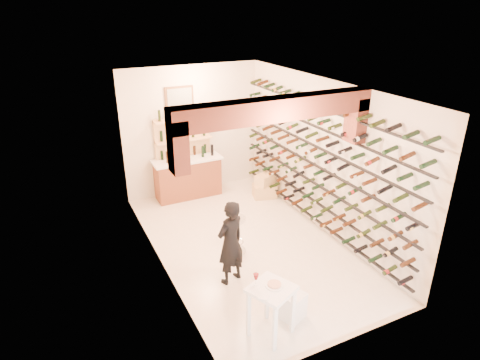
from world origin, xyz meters
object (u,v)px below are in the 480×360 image
(wine_rack, at_px, (313,161))
(crate_lower, at_px, (265,191))
(person, at_px, (230,243))
(white_stool, at_px, (292,306))
(back_counter, at_px, (188,177))
(tasting_table, at_px, (271,296))
(chrome_barstool, at_px, (236,232))

(wine_rack, relative_size, crate_lower, 10.13)
(wine_rack, height_order, person, wine_rack)
(white_stool, bearing_deg, person, 110.14)
(white_stool, bearing_deg, back_counter, 89.58)
(tasting_table, distance_m, chrome_barstool, 2.28)
(tasting_table, xyz_separation_m, person, (0.01, 1.41, 0.09))
(white_stool, bearing_deg, chrome_barstool, 89.49)
(tasting_table, relative_size, crate_lower, 1.80)
(tasting_table, height_order, chrome_barstool, tasting_table)
(person, xyz_separation_m, chrome_barstool, (0.48, 0.79, -0.33))
(crate_lower, bearing_deg, tasting_table, -118.15)
(tasting_table, bearing_deg, back_counter, 59.42)
(white_stool, relative_size, crate_lower, 0.78)
(person, bearing_deg, tasting_table, 70.75)
(back_counter, bearing_deg, crate_lower, -27.69)
(tasting_table, height_order, white_stool, tasting_table)
(white_stool, height_order, chrome_barstool, chrome_barstool)
(back_counter, bearing_deg, white_stool, -90.42)
(person, bearing_deg, back_counter, -116.60)
(back_counter, relative_size, chrome_barstool, 2.22)
(back_counter, relative_size, white_stool, 3.87)
(wine_rack, relative_size, tasting_table, 5.63)
(chrome_barstool, bearing_deg, crate_lower, 48.28)
(back_counter, xyz_separation_m, crate_lower, (1.70, -0.89, -0.36))
(person, height_order, crate_lower, person)
(wine_rack, height_order, back_counter, wine_rack)
(back_counter, xyz_separation_m, tasting_table, (-0.51, -5.03, 0.15))
(chrome_barstool, height_order, crate_lower, chrome_barstool)
(back_counter, distance_m, person, 3.65)
(tasting_table, xyz_separation_m, chrome_barstool, (0.49, 2.21, -0.24))
(tasting_table, distance_m, person, 1.42)
(crate_lower, bearing_deg, person, -128.96)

